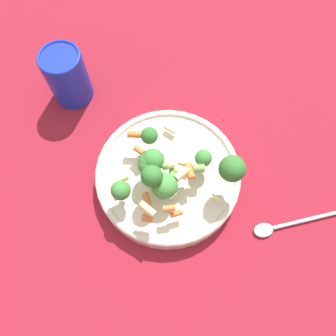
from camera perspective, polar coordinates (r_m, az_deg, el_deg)
The scene contains 5 objects.
ground_plane at distance 0.63m, azimuth 0.00°, elevation -1.94°, with size 3.00×3.00×0.00m, color maroon.
bowl at distance 0.61m, azimuth 0.00°, elevation -1.26°, with size 0.27×0.27×0.04m.
pasta_salad at distance 0.55m, azimuth -0.15°, elevation -0.40°, with size 0.21×0.19×0.09m.
cup at distance 0.71m, azimuth -17.18°, elevation 15.08°, with size 0.08×0.08×0.12m.
spoon at distance 0.64m, azimuth 19.67°, elevation -9.34°, with size 0.18×0.08×0.01m.
Camera 1 is at (0.12, 0.19, 0.59)m, focal length 35.00 mm.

